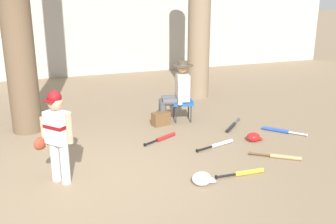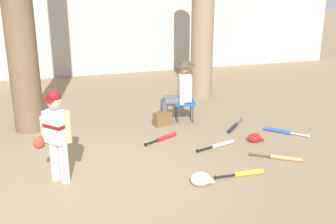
% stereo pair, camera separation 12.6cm
% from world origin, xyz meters
% --- Properties ---
extents(ground_plane, '(60.00, 60.00, 0.00)m').
position_xyz_m(ground_plane, '(0.00, 0.00, 0.00)').
color(ground_plane, '#7F6B51').
extents(concrete_back_wall, '(18.00, 0.36, 2.86)m').
position_xyz_m(concrete_back_wall, '(0.00, 7.02, 1.43)').
color(concrete_back_wall, '#ADA89E').
rests_on(concrete_back_wall, ground).
extents(tree_behind_spectator, '(0.87, 0.87, 4.37)m').
position_xyz_m(tree_behind_spectator, '(3.09, 3.63, 1.75)').
color(tree_behind_spectator, '#7F6B51').
rests_on(tree_behind_spectator, ground).
extents(young_ballplayer, '(0.55, 0.47, 1.31)m').
position_xyz_m(young_ballplayer, '(-0.45, 0.16, 0.74)').
color(young_ballplayer, white).
rests_on(young_ballplayer, ground).
extents(folding_stool, '(0.48, 0.48, 0.41)m').
position_xyz_m(folding_stool, '(2.08, 2.04, 0.36)').
color(folding_stool, '#194C9E').
rests_on(folding_stool, ground).
extents(seated_spectator, '(0.68, 0.54, 1.20)m').
position_xyz_m(seated_spectator, '(1.99, 2.07, 0.64)').
color(seated_spectator, '#47474C').
rests_on(seated_spectator, ground).
extents(handbag_beside_stool, '(0.37, 0.26, 0.26)m').
position_xyz_m(handbag_beside_stool, '(1.59, 1.92, 0.13)').
color(handbag_beside_stool, brown).
rests_on(handbag_beside_stool, ground).
extents(bat_blue_youth, '(0.60, 0.64, 0.07)m').
position_xyz_m(bat_blue_youth, '(3.54, 0.84, 0.03)').
color(bat_blue_youth, '#2347AD').
rests_on(bat_blue_youth, ground).
extents(bat_aluminum_silver, '(0.77, 0.28, 0.07)m').
position_xyz_m(bat_aluminum_silver, '(2.20, 0.59, 0.03)').
color(bat_aluminum_silver, '#B7BCC6').
rests_on(bat_aluminum_silver, ground).
extents(bat_wood_tan, '(0.69, 0.51, 0.07)m').
position_xyz_m(bat_wood_tan, '(2.90, -0.19, 0.03)').
color(bat_wood_tan, tan).
rests_on(bat_wood_tan, ground).
extents(bat_red_barrel, '(0.69, 0.40, 0.07)m').
position_xyz_m(bat_red_barrel, '(1.40, 1.19, 0.03)').
color(bat_red_barrel, red).
rests_on(bat_red_barrel, ground).
extents(bat_yellow_trainer, '(0.75, 0.08, 0.07)m').
position_xyz_m(bat_yellow_trainer, '(2.08, -0.50, 0.03)').
color(bat_yellow_trainer, yellow).
rests_on(bat_yellow_trainer, ground).
extents(bat_black_composite, '(0.59, 0.60, 0.07)m').
position_xyz_m(bat_black_composite, '(2.82, 1.32, 0.03)').
color(bat_black_composite, black).
rests_on(bat_black_composite, ground).
extents(batting_helmet_red, '(0.28, 0.22, 0.16)m').
position_xyz_m(batting_helmet_red, '(2.87, 0.61, 0.07)').
color(batting_helmet_red, '#A81919').
rests_on(batting_helmet_red, ground).
extents(batting_helmet_white, '(0.32, 0.25, 0.19)m').
position_xyz_m(batting_helmet_white, '(1.38, -0.55, 0.08)').
color(batting_helmet_white, silver).
rests_on(batting_helmet_white, ground).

